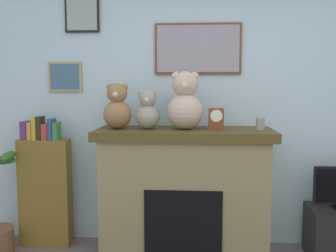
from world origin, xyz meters
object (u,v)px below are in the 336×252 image
bookshelf (45,187)px  mantel_clock (216,119)px  teddy_bear_brown (148,111)px  teddy_bear_grey (117,108)px  teddy_bear_tan (185,103)px  candle_jar (260,124)px  fireplace (184,191)px

bookshelf → mantel_clock: bearing=-4.0°
mantel_clock → teddy_bear_brown: (-0.60, 0.00, 0.06)m
teddy_bear_grey → teddy_bear_tan: (0.60, -0.00, 0.05)m
candle_jar → mantel_clock: bearing=-179.8°
bookshelf → teddy_bear_grey: bearing=-8.7°
teddy_bear_tan → teddy_bear_grey: bearing=180.0°
bookshelf → teddy_bear_tan: bearing=-4.8°
mantel_clock → teddy_bear_grey: 0.87m
fireplace → teddy_bear_brown: 0.79m
bookshelf → mantel_clock: (1.59, -0.11, 0.67)m
bookshelf → mantel_clock: 1.73m
bookshelf → mantel_clock: size_ratio=6.63×
candle_jar → teddy_bear_grey: bearing=-180.0°
mantel_clock → teddy_bear_tan: size_ratio=0.37×
bookshelf → teddy_bear_brown: (1.00, -0.11, 0.73)m
fireplace → candle_jar: candle_jar is taller
fireplace → teddy_bear_brown: size_ratio=4.50×
fireplace → mantel_clock: bearing=-4.0°
teddy_bear_brown → teddy_bear_tan: 0.34m
fireplace → teddy_bear_tan: teddy_bear_tan is taller
candle_jar → teddy_bear_brown: 0.99m
teddy_bear_grey → mantel_clock: bearing=-0.1°
candle_jar → teddy_bear_grey: (-1.25, -0.00, 0.13)m
teddy_bear_grey → teddy_bear_tan: teddy_bear_tan is taller
candle_jar → teddy_bear_brown: teddy_bear_brown is taller
fireplace → teddy_bear_brown: bearing=-176.8°
mantel_clock → teddy_bear_grey: teddy_bear_grey is taller
fireplace → teddy_bear_tan: size_ratio=3.07×
mantel_clock → teddy_bear_brown: teddy_bear_brown is taller
bookshelf → teddy_bear_tan: (1.32, -0.11, 0.80)m
candle_jar → teddy_bear_grey: teddy_bear_grey is taller
fireplace → teddy_bear_grey: 0.95m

